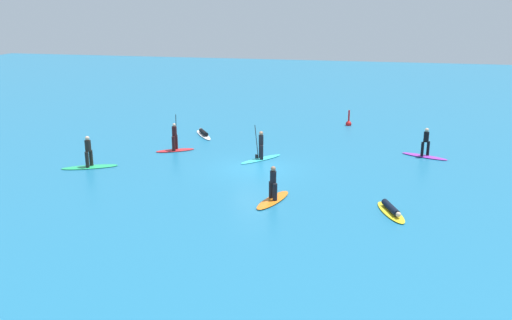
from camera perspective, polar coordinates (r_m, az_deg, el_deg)
The scene contains 9 objects.
ground_plane at distance 31.19m, azimuth -0.00°, elevation -0.88°, with size 120.00×120.00×0.00m, color #1E6B93.
surfer_on_green_board at distance 32.65m, azimuth -17.14°, elevation 0.07°, with size 3.17×2.09×1.87m.
surfer_on_purple_board at distance 34.94m, azimuth 17.36°, elevation 1.07°, with size 2.87×1.72×1.83m.
surfer_on_teal_board at distance 32.80m, azimuth 0.52°, elevation 0.83°, with size 2.36×2.85×2.13m.
surfer_on_red_board at distance 35.10m, azimuth -8.52°, elevation 1.74°, with size 2.46×1.82×2.38m.
surfer_on_orange_board at distance 26.05m, azimuth 1.80°, elevation -3.55°, with size 1.57×3.02×1.75m.
surfer_on_yellow_board at distance 25.41m, azimuth 14.01°, elevation -5.16°, with size 1.65×2.81×0.40m.
surfer_on_white_board at distance 38.96m, azimuth -5.55°, elevation 2.77°, with size 2.19×2.92×0.40m.
marker_buoy at distance 42.63m, azimuth 9.71°, elevation 3.87°, with size 0.45×0.45×1.31m.
Camera 1 is at (6.59, -29.05, 9.25)m, focal length 38.04 mm.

